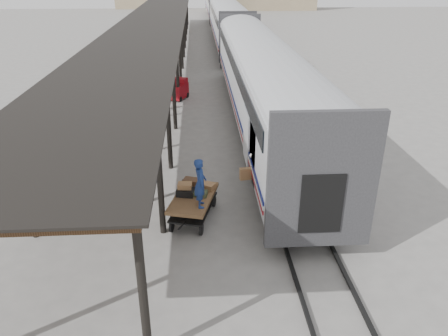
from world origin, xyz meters
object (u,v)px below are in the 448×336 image
porter (200,183)px  pedestrian (142,98)px  luggage_tug (178,90)px  baggage_cart (193,202)px

porter → pedestrian: 12.97m
porter → pedestrian: bearing=11.4°
luggage_tug → porter: porter is taller
pedestrian → baggage_cart: bearing=99.9°
porter → pedestrian: (-3.28, 12.53, -0.73)m
baggage_cart → luggage_tug: 14.96m
baggage_cart → porter: porter is taller
baggage_cart → luggage_tug: size_ratio=1.54×
luggage_tug → pedestrian: pedestrian is taller
luggage_tug → porter: 15.67m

